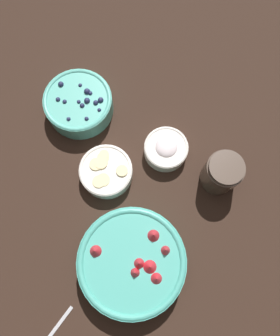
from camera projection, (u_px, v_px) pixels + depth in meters
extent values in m
plane|color=black|center=(134.00, 199.00, 0.82)|extent=(4.00, 4.00, 0.00)
cylinder|color=#47AD9E|center=(132.00, 262.00, 0.75)|extent=(0.24, 0.24, 0.07)
torus|color=#47AD9E|center=(132.00, 262.00, 0.72)|extent=(0.24, 0.24, 0.02)
cylinder|color=red|center=(132.00, 262.00, 0.73)|extent=(0.20, 0.20, 0.02)
cone|color=red|center=(135.00, 273.00, 0.70)|extent=(0.03, 0.03, 0.03)
cone|color=red|center=(150.00, 267.00, 0.71)|extent=(0.05, 0.05, 0.02)
cone|color=red|center=(156.00, 279.00, 0.70)|extent=(0.04, 0.04, 0.02)
cone|color=red|center=(166.00, 250.00, 0.71)|extent=(0.03, 0.03, 0.03)
cone|color=red|center=(139.00, 264.00, 0.71)|extent=(0.03, 0.03, 0.03)
cone|color=red|center=(95.00, 251.00, 0.72)|extent=(0.04, 0.04, 0.03)
cone|color=red|center=(154.00, 235.00, 0.72)|extent=(0.03, 0.03, 0.03)
cylinder|color=#56B7A8|center=(79.00, 104.00, 0.86)|extent=(0.18, 0.18, 0.06)
torus|color=#56B7A8|center=(77.00, 100.00, 0.84)|extent=(0.18, 0.18, 0.01)
cylinder|color=#23284C|center=(78.00, 101.00, 0.84)|extent=(0.14, 0.14, 0.02)
sphere|color=#23284C|center=(99.00, 110.00, 0.83)|extent=(0.01, 0.01, 0.01)
sphere|color=#23284C|center=(61.00, 84.00, 0.84)|extent=(0.01, 0.01, 0.01)
sphere|color=#23284C|center=(58.00, 100.00, 0.83)|extent=(0.01, 0.01, 0.01)
sphere|color=#23284C|center=(69.00, 119.00, 0.82)|extent=(0.01, 0.01, 0.01)
sphere|color=#23284C|center=(87.00, 101.00, 0.83)|extent=(0.02, 0.02, 0.02)
sphere|color=#23284C|center=(79.00, 102.00, 0.83)|extent=(0.01, 0.01, 0.01)
sphere|color=#23284C|center=(82.00, 106.00, 0.83)|extent=(0.01, 0.01, 0.01)
sphere|color=#23284C|center=(80.00, 85.00, 0.84)|extent=(0.01, 0.01, 0.01)
sphere|color=#23284C|center=(96.00, 103.00, 0.83)|extent=(0.01, 0.01, 0.01)
sphere|color=#23284C|center=(65.00, 102.00, 0.83)|extent=(0.01, 0.01, 0.01)
sphere|color=#23284C|center=(87.00, 119.00, 0.82)|extent=(0.01, 0.01, 0.01)
sphere|color=#23284C|center=(90.00, 93.00, 0.84)|extent=(0.01, 0.01, 0.01)
sphere|color=#23284C|center=(87.00, 91.00, 0.84)|extent=(0.02, 0.02, 0.02)
sphere|color=#23284C|center=(101.00, 100.00, 0.83)|extent=(0.01, 0.01, 0.01)
cylinder|color=white|center=(106.00, 172.00, 0.82)|extent=(0.13, 0.13, 0.04)
torus|color=white|center=(106.00, 170.00, 0.80)|extent=(0.13, 0.13, 0.01)
cylinder|color=beige|center=(106.00, 171.00, 0.81)|extent=(0.11, 0.11, 0.01)
cylinder|color=beige|center=(103.00, 180.00, 0.79)|extent=(0.03, 0.03, 0.00)
cylinder|color=beige|center=(103.00, 158.00, 0.81)|extent=(0.03, 0.03, 0.01)
cylinder|color=beige|center=(96.00, 164.00, 0.80)|extent=(0.03, 0.03, 0.01)
cylinder|color=beige|center=(99.00, 164.00, 0.80)|extent=(0.03, 0.03, 0.00)
cylinder|color=beige|center=(101.00, 163.00, 0.80)|extent=(0.03, 0.03, 0.01)
cylinder|color=beige|center=(104.00, 155.00, 0.81)|extent=(0.03, 0.03, 0.01)
cylinder|color=beige|center=(122.00, 171.00, 0.80)|extent=(0.03, 0.03, 0.01)
cylinder|color=beige|center=(99.00, 182.00, 0.79)|extent=(0.03, 0.03, 0.01)
cylinder|color=silver|center=(166.00, 150.00, 0.84)|extent=(0.11, 0.11, 0.04)
torus|color=silver|center=(166.00, 147.00, 0.82)|extent=(0.11, 0.11, 0.01)
cylinder|color=white|center=(166.00, 148.00, 0.83)|extent=(0.09, 0.09, 0.01)
ellipsoid|color=white|center=(166.00, 147.00, 0.82)|extent=(0.06, 0.06, 0.03)
cylinder|color=#4C3D33|center=(221.00, 173.00, 0.79)|extent=(0.09, 0.09, 0.09)
cylinder|color=#472819|center=(221.00, 174.00, 0.80)|extent=(0.07, 0.07, 0.07)
cylinder|color=#4C3D33|center=(227.00, 167.00, 0.74)|extent=(0.08, 0.08, 0.01)
cube|color=#B2B2B7|center=(56.00, 328.00, 0.74)|extent=(0.10, 0.06, 0.01)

